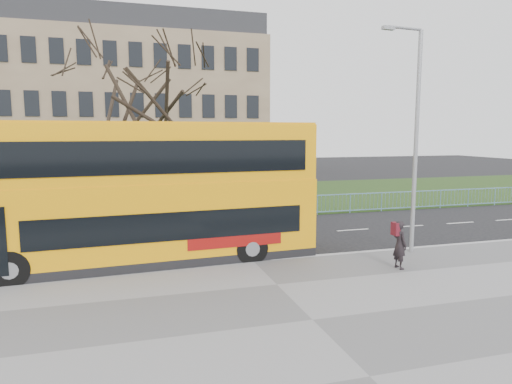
% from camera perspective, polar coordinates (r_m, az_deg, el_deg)
% --- Properties ---
extents(ground, '(120.00, 120.00, 0.00)m').
position_cam_1_polar(ground, '(17.38, -1.80, -7.61)').
color(ground, black).
rests_on(ground, ground).
extents(pavement, '(80.00, 10.50, 0.12)m').
position_cam_1_polar(pavement, '(11.30, 7.08, -15.84)').
color(pavement, slate).
rests_on(pavement, ground).
extents(kerb, '(80.00, 0.20, 0.14)m').
position_cam_1_polar(kerb, '(15.92, -0.40, -8.76)').
color(kerb, '#9D9C9F').
rests_on(kerb, ground).
extents(grass_verge, '(80.00, 15.40, 0.08)m').
position_cam_1_polar(grass_verge, '(31.17, -8.35, -0.87)').
color(grass_verge, '#1F3C16').
rests_on(grass_verge, ground).
extents(guard_railing, '(40.00, 0.12, 1.10)m').
position_cam_1_polar(guard_railing, '(23.57, -5.80, -2.26)').
color(guard_railing, '#6FA1C5').
rests_on(guard_railing, ground).
extents(bare_tree, '(7.57, 7.57, 10.82)m').
position_cam_1_polar(bare_tree, '(26.30, -13.84, 9.37)').
color(bare_tree, black).
rests_on(bare_tree, grass_verge).
extents(civic_building, '(30.00, 15.00, 14.00)m').
position_cam_1_polar(civic_building, '(51.33, -17.37, 9.91)').
color(civic_building, '#816B52').
rests_on(civic_building, ground).
extents(yellow_bus, '(11.57, 3.34, 4.79)m').
position_cam_1_polar(yellow_bus, '(15.88, -13.47, 0.22)').
color(yellow_bus, '#FFA70A').
rests_on(yellow_bus, ground).
extents(pedestrian, '(0.41, 0.60, 1.57)m').
position_cam_1_polar(pedestrian, '(15.56, 17.52, -6.30)').
color(pedestrian, black).
rests_on(pedestrian, pavement).
extents(street_lamp, '(1.70, 0.32, 8.01)m').
position_cam_1_polar(street_lamp, '(17.44, 19.17, 7.03)').
color(street_lamp, '#95989D').
rests_on(street_lamp, pavement).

